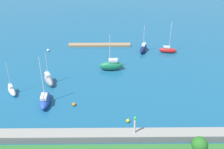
{
  "coord_description": "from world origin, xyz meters",
  "views": [
    {
      "loc": [
        0.56,
        66.77,
        36.49
      ],
      "look_at": [
        0.0,
        6.5,
        1.5
      ],
      "focal_mm": 42.9,
      "sensor_mm": 36.0,
      "label": 1
    }
  ],
  "objects_px": {
    "sailboat_green_center_basin": "(111,65)",
    "sailboat_white_far_north": "(12,90)",
    "pier_dock": "(100,45)",
    "sailboat_gray_by_breakwater": "(49,80)",
    "mooring_buoy_orange": "(74,104)",
    "park_tree_east": "(200,145)",
    "mooring_buoy_yellow": "(128,121)",
    "sailboat_blue_along_channel": "(45,100)",
    "sailboat_red_near_pier": "(168,50)",
    "sailboat_navy_off_beacon": "(143,49)",
    "mooring_buoy_white": "(48,50)",
    "harbor_beacon": "(135,124)"
  },
  "relations": [
    {
      "from": "park_tree_east",
      "to": "sailboat_white_far_north",
      "type": "distance_m",
      "value": 44.37
    },
    {
      "from": "sailboat_blue_along_channel",
      "to": "sailboat_red_near_pier",
      "type": "xyz_separation_m",
      "value": [
        -33.04,
        -26.88,
        -0.2
      ]
    },
    {
      "from": "sailboat_navy_off_beacon",
      "to": "mooring_buoy_white",
      "type": "relative_size",
      "value": 10.92
    },
    {
      "from": "sailboat_green_center_basin",
      "to": "park_tree_east",
      "type": "bearing_deg",
      "value": 109.38
    },
    {
      "from": "sailboat_blue_along_channel",
      "to": "sailboat_white_far_north",
      "type": "bearing_deg",
      "value": 60.44
    },
    {
      "from": "mooring_buoy_white",
      "to": "sailboat_green_center_basin",
      "type": "bearing_deg",
      "value": 148.61
    },
    {
      "from": "sailboat_navy_off_beacon",
      "to": "mooring_buoy_yellow",
      "type": "xyz_separation_m",
      "value": [
        6.96,
        34.15,
        -0.74
      ]
    },
    {
      "from": "park_tree_east",
      "to": "mooring_buoy_white",
      "type": "height_order",
      "value": "park_tree_east"
    },
    {
      "from": "pier_dock",
      "to": "sailboat_gray_by_breakwater",
      "type": "distance_m",
      "value": 26.6
    },
    {
      "from": "sailboat_white_far_north",
      "to": "mooring_buoy_white",
      "type": "relative_size",
      "value": 10.64
    },
    {
      "from": "pier_dock",
      "to": "harbor_beacon",
      "type": "relative_size",
      "value": 5.51
    },
    {
      "from": "sailboat_white_far_north",
      "to": "sailboat_gray_by_breakwater",
      "type": "distance_m",
      "value": 9.2
    },
    {
      "from": "park_tree_east",
      "to": "mooring_buoy_yellow",
      "type": "xyz_separation_m",
      "value": [
        10.77,
        -11.56,
        -4.62
      ]
    },
    {
      "from": "harbor_beacon",
      "to": "sailboat_green_center_basin",
      "type": "relative_size",
      "value": 0.36
    },
    {
      "from": "mooring_buoy_orange",
      "to": "sailboat_navy_off_beacon",
      "type": "bearing_deg",
      "value": -123.5
    },
    {
      "from": "mooring_buoy_yellow",
      "to": "mooring_buoy_white",
      "type": "relative_size",
      "value": 0.95
    },
    {
      "from": "sailboat_blue_along_channel",
      "to": "sailboat_navy_off_beacon",
      "type": "xyz_separation_m",
      "value": [
        -25.41,
        -27.64,
        -0.03
      ]
    },
    {
      "from": "mooring_buoy_orange",
      "to": "park_tree_east",
      "type": "bearing_deg",
      "value": 142.54
    },
    {
      "from": "sailboat_navy_off_beacon",
      "to": "mooring_buoy_orange",
      "type": "relative_size",
      "value": 10.89
    },
    {
      "from": "sailboat_white_far_north",
      "to": "mooring_buoy_orange",
      "type": "relative_size",
      "value": 10.61
    },
    {
      "from": "sailboat_green_center_basin",
      "to": "mooring_buoy_orange",
      "type": "bearing_deg",
      "value": 59.82
    },
    {
      "from": "sailboat_white_far_north",
      "to": "sailboat_navy_off_beacon",
      "type": "xyz_separation_m",
      "value": [
        -34.3,
        -23.35,
        0.21
      ]
    },
    {
      "from": "pier_dock",
      "to": "sailboat_navy_off_beacon",
      "type": "relative_size",
      "value": 2.35
    },
    {
      "from": "park_tree_east",
      "to": "mooring_buoy_orange",
      "type": "distance_m",
      "value": 28.84
    },
    {
      "from": "pier_dock",
      "to": "mooring_buoy_white",
      "type": "distance_m",
      "value": 16.83
    },
    {
      "from": "sailboat_green_center_basin",
      "to": "mooring_buoy_yellow",
      "type": "distance_m",
      "value": 22.72
    },
    {
      "from": "pier_dock",
      "to": "sailboat_green_center_basin",
      "type": "relative_size",
      "value": 1.97
    },
    {
      "from": "sailboat_blue_along_channel",
      "to": "sailboat_red_near_pier",
      "type": "height_order",
      "value": "sailboat_blue_along_channel"
    },
    {
      "from": "sailboat_gray_by_breakwater",
      "to": "mooring_buoy_orange",
      "type": "relative_size",
      "value": 11.08
    },
    {
      "from": "park_tree_east",
      "to": "sailboat_navy_off_beacon",
      "type": "height_order",
      "value": "sailboat_navy_off_beacon"
    },
    {
      "from": "pier_dock",
      "to": "sailboat_navy_off_beacon",
      "type": "xyz_separation_m",
      "value": [
        -14.04,
        4.79,
        0.8
      ]
    },
    {
      "from": "sailboat_green_center_basin",
      "to": "sailboat_white_far_north",
      "type": "bearing_deg",
      "value": 22.77
    },
    {
      "from": "pier_dock",
      "to": "park_tree_east",
      "type": "height_order",
      "value": "park_tree_east"
    },
    {
      "from": "sailboat_white_far_north",
      "to": "sailboat_red_near_pier",
      "type": "distance_m",
      "value": 47.64
    },
    {
      "from": "sailboat_red_near_pier",
      "to": "mooring_buoy_white",
      "type": "bearing_deg",
      "value": -172.29
    },
    {
      "from": "sailboat_gray_by_breakwater",
      "to": "mooring_buoy_yellow",
      "type": "xyz_separation_m",
      "value": [
        -19.35,
        15.36,
        -0.79
      ]
    },
    {
      "from": "sailboat_blue_along_channel",
      "to": "sailboat_red_near_pier",
      "type": "relative_size",
      "value": 1.16
    },
    {
      "from": "sailboat_white_far_north",
      "to": "mooring_buoy_white",
      "type": "xyz_separation_m",
      "value": [
        -3.97,
        -23.9,
        -0.51
      ]
    },
    {
      "from": "sailboat_red_near_pier",
      "to": "sailboat_green_center_basin",
      "type": "distance_m",
      "value": 20.98
    },
    {
      "from": "park_tree_east",
      "to": "sailboat_gray_by_breakwater",
      "type": "xyz_separation_m",
      "value": [
        30.12,
        -26.92,
        -3.83
      ]
    },
    {
      "from": "sailboat_white_far_north",
      "to": "sailboat_green_center_basin",
      "type": "distance_m",
      "value": 26.73
    },
    {
      "from": "sailboat_green_center_basin",
      "to": "mooring_buoy_yellow",
      "type": "relative_size",
      "value": 13.69
    },
    {
      "from": "park_tree_east",
      "to": "sailboat_white_far_north",
      "type": "height_order",
      "value": "sailboat_white_far_north"
    },
    {
      "from": "harbor_beacon",
      "to": "sailboat_gray_by_breakwater",
      "type": "height_order",
      "value": "sailboat_gray_by_breakwater"
    },
    {
      "from": "park_tree_east",
      "to": "sailboat_blue_along_channel",
      "type": "relative_size",
      "value": 0.42
    },
    {
      "from": "sailboat_red_near_pier",
      "to": "pier_dock",
      "type": "bearing_deg",
      "value": 175.31
    },
    {
      "from": "pier_dock",
      "to": "park_tree_east",
      "type": "relative_size",
      "value": 4.14
    },
    {
      "from": "sailboat_gray_by_breakwater",
      "to": "mooring_buoy_orange",
      "type": "xyz_separation_m",
      "value": [
        -7.51,
        9.6,
        -0.77
      ]
    },
    {
      "from": "harbor_beacon",
      "to": "sailboat_navy_off_beacon",
      "type": "height_order",
      "value": "sailboat_navy_off_beacon"
    },
    {
      "from": "harbor_beacon",
      "to": "sailboat_blue_along_channel",
      "type": "bearing_deg",
      "value": -30.27
    }
  ]
}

